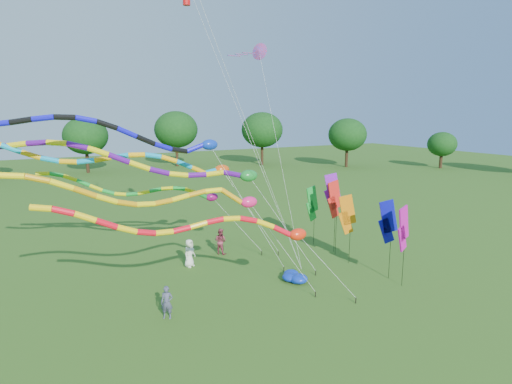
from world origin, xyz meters
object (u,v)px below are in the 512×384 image
blue_nylon_heap (294,276)px  person_a (189,253)px  tube_kite_red (210,227)px  person_b (167,302)px  person_c (220,241)px  tube_kite_orange (156,195)px

blue_nylon_heap → person_a: size_ratio=0.93×
person_a → tube_kite_red: bearing=-133.5°
person_a → person_b: (-3.15, -5.79, -0.09)m
blue_nylon_heap → person_c: (-1.79, 6.03, 0.65)m
tube_kite_red → person_b: size_ratio=8.81×
tube_kite_orange → blue_nylon_heap: 10.04m
tube_kite_orange → person_a: size_ratio=8.46×
blue_nylon_heap → person_b: (-7.54, -1.03, 0.55)m
person_b → person_c: 9.11m
person_b → blue_nylon_heap: bearing=39.3°
tube_kite_orange → person_b: (0.51, 0.82, -5.15)m
tube_kite_orange → person_a: 9.10m
person_a → person_c: size_ratio=0.98×
tube_kite_red → person_b: tube_kite_red is taller
tube_kite_red → tube_kite_orange: size_ratio=0.93×
person_b → person_c: person_c is taller
tube_kite_red → person_a: tube_kite_red is taller
person_c → person_b: bearing=105.7°
tube_kite_red → blue_nylon_heap: size_ratio=8.47×
tube_kite_red → person_c: (4.11, 8.40, -3.55)m
tube_kite_red → person_a: 8.11m
blue_nylon_heap → person_a: 6.50m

